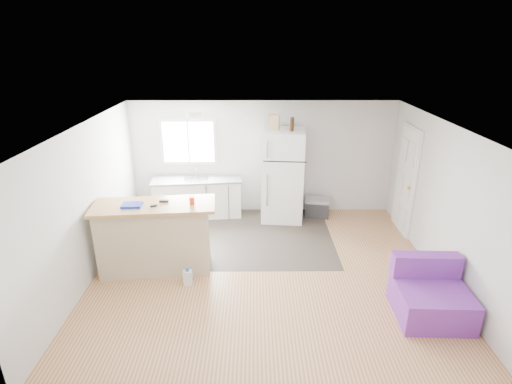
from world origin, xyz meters
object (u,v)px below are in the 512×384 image
bottle_left (292,125)px  bottle_right (292,123)px  peninsula (155,237)px  red_cup (192,201)px  cardboard_box (274,123)px  refrigerator (283,176)px  cooler (317,207)px  kitchen_cabinets (198,197)px  blue_tray (132,205)px  mop (138,263)px  purple_seat (430,296)px  cleaner_jug (188,278)px

bottle_left → bottle_right: 0.12m
peninsula → bottle_right: bearing=35.5°
red_cup → cardboard_box: size_ratio=0.40×
peninsula → refrigerator: refrigerator is taller
peninsula → cooler: size_ratio=3.45×
kitchen_cabinets → bottle_left: bearing=-12.6°
red_cup → blue_tray: bearing=-175.4°
red_cup → blue_tray: 0.92m
mop → cooler: bearing=14.0°
red_cup → cardboard_box: bearing=55.6°
peninsula → red_cup: red_cup is taller
blue_tray → bottle_right: 3.46m
purple_seat → cardboard_box: 4.13m
cleaner_jug → red_cup: red_cup is taller
cooler → purple_seat: size_ratio=0.58×
cleaner_jug → kitchen_cabinets: bearing=91.7°
kitchen_cabinets → cardboard_box: (1.59, -0.13, 1.62)m
blue_tray → bottle_left: (2.61, 1.96, 0.83)m
cleaner_jug → red_cup: bearing=80.4°
cleaner_jug → cardboard_box: 3.41m
cleaner_jug → cooler: bearing=44.9°
kitchen_cabinets → mop: size_ratio=1.65×
purple_seat → red_cup: 3.70m
red_cup → refrigerator: bearing=52.1°
cleaner_jug → mop: (-0.83, 0.27, 0.10)m
cooler → purple_seat: bearing=-61.9°
cooler → kitchen_cabinets: bearing=-170.7°
kitchen_cabinets → cooler: 2.56m
peninsula → cleaner_jug: 0.87m
kitchen_cabinets → bottle_left: 2.51m
cooler → cardboard_box: 2.08m
mop → blue_tray: bearing=79.4°
peninsula → mop: 0.48m
kitchen_cabinets → red_cup: red_cup is taller
peninsula → cooler: 3.63m
cooler → bottle_left: bearing=-152.4°
cooler → purple_seat: purple_seat is taller
bottle_left → cardboard_box: bearing=164.6°
blue_tray → bottle_left: bearing=37.0°
mop → red_cup: bearing=-9.1°
cooler → peninsula: bearing=-134.7°
peninsula → cardboard_box: bearing=39.8°
kitchen_cabinets → red_cup: 2.27m
bottle_right → kitchen_cabinets: bearing=176.9°
peninsula → mop: bearing=-148.0°
peninsula → red_cup: bearing=-5.0°
cleaner_jug → bottle_right: 3.58m
refrigerator → purple_seat: bearing=-54.5°
refrigerator → cardboard_box: (-0.20, -0.01, 1.09)m
kitchen_cabinets → purple_seat: bearing=-48.2°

